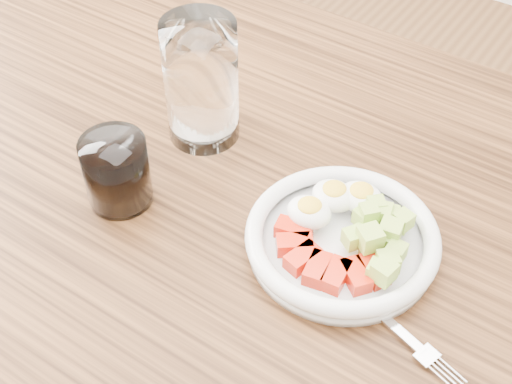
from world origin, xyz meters
TOP-DOWN VIEW (x-y plane):
  - dining_table at (0.00, 0.00)m, footprint 1.50×0.90m
  - bowl at (0.11, 0.02)m, footprint 0.22×0.22m
  - fork at (0.17, -0.04)m, footprint 0.20×0.07m
  - water_glass at (-0.15, 0.09)m, footprint 0.09×0.09m
  - coffee_glass at (-0.16, -0.07)m, footprint 0.08×0.08m

SIDE VIEW (x-z plane):
  - dining_table at x=0.00m, z-range 0.28..1.05m
  - fork at x=0.17m, z-range 0.77..0.78m
  - bowl at x=0.11m, z-range 0.76..0.82m
  - coffee_glass at x=-0.16m, z-range 0.77..0.86m
  - water_glass at x=-0.15m, z-range 0.77..0.94m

